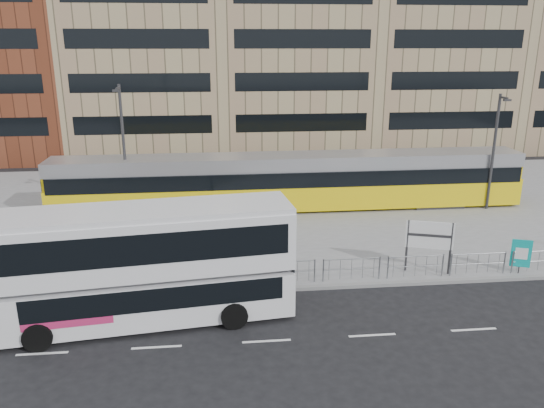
{
  "coord_description": "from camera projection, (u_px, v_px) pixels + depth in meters",
  "views": [
    {
      "loc": [
        -3.56,
        -21.13,
        10.6
      ],
      "look_at": [
        -0.77,
        6.0,
        2.21
      ],
      "focal_mm": 35.0,
      "sensor_mm": 36.0,
      "label": 1
    }
  ],
  "objects": [
    {
      "name": "double_decker_bus",
      "position": [
        141.0,
        262.0,
        20.27
      ],
      "size": [
        11.83,
        4.03,
        4.64
      ],
      "rotation": [
        0.0,
        0.0,
        0.12
      ],
      "color": "silver",
      "rests_on": "ground"
    },
    {
      "name": "kerb",
      "position": [
        303.0,
        288.0,
        23.58
      ],
      "size": [
        64.0,
        0.25,
        0.17
      ],
      "primitive_type": "cube",
      "color": "gray",
      "rests_on": "ground"
    },
    {
      "name": "pedestrian",
      "position": [
        212.0,
        224.0,
        28.96
      ],
      "size": [
        0.49,
        0.7,
        1.81
      ],
      "primitive_type": "imported",
      "rotation": [
        0.0,
        0.0,
        1.66
      ],
      "color": "black",
      "rests_on": "plaza"
    },
    {
      "name": "ad_panel",
      "position": [
        521.0,
        254.0,
        24.65
      ],
      "size": [
        0.86,
        0.38,
        1.67
      ],
      "rotation": [
        0.0,
        0.0,
        -0.36
      ],
      "color": "#2D2D30",
      "rests_on": "plaza"
    },
    {
      "name": "road_markings",
      "position": [
        346.0,
        337.0,
        19.85
      ],
      "size": [
        62.0,
        0.12,
        0.01
      ],
      "primitive_type": "cube",
      "color": "white",
      "rests_on": "ground"
    },
    {
      "name": "lamp_post_east",
      "position": [
        494.0,
        147.0,
        33.33
      ],
      "size": [
        0.45,
        1.04,
        7.38
      ],
      "color": "#2D2D30",
      "rests_on": "plaza"
    },
    {
      "name": "plaza",
      "position": [
        274.0,
        208.0,
        34.94
      ],
      "size": [
        64.0,
        24.0,
        0.15
      ],
      "primitive_type": "cube",
      "color": "gray",
      "rests_on": "ground"
    },
    {
      "name": "pedestrian_barrier",
      "position": [
        345.0,
        264.0,
        23.94
      ],
      "size": [
        32.07,
        0.07,
        1.1
      ],
      "color": "gray",
      "rests_on": "plaza"
    },
    {
      "name": "ground",
      "position": [
        303.0,
        290.0,
        23.56
      ],
      "size": [
        120.0,
        120.0,
        0.0
      ],
      "primitive_type": "plane",
      "color": "black",
      "rests_on": "ground"
    },
    {
      "name": "traffic_light_west",
      "position": [
        236.0,
        238.0,
        23.8
      ],
      "size": [
        0.21,
        0.24,
        3.1
      ],
      "rotation": [
        0.0,
        0.0,
        -0.29
      ],
      "color": "#2D2D30",
      "rests_on": "plaza"
    },
    {
      "name": "building_row",
      "position": [
        266.0,
        17.0,
        52.49
      ],
      "size": [
        70.4,
        18.4,
        31.2
      ],
      "color": "brown",
      "rests_on": "ground"
    },
    {
      "name": "station_sign",
      "position": [
        429.0,
        238.0,
        24.56
      ],
      "size": [
        2.1,
        0.75,
        2.51
      ],
      "rotation": [
        0.0,
        0.0,
        -0.31
      ],
      "color": "#2D2D30",
      "rests_on": "plaza"
    },
    {
      "name": "tram",
      "position": [
        290.0,
        182.0,
        34.16
      ],
      "size": [
        30.14,
        3.07,
        3.55
      ],
      "rotation": [
        0.0,
        0.0,
        0.01
      ],
      "color": "yellow",
      "rests_on": "plaza"
    },
    {
      "name": "lamp_post_west",
      "position": [
        124.0,
        146.0,
        31.99
      ],
      "size": [
        0.45,
        1.04,
        8.05
      ],
      "color": "#2D2D30",
      "rests_on": "plaza"
    }
  ]
}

